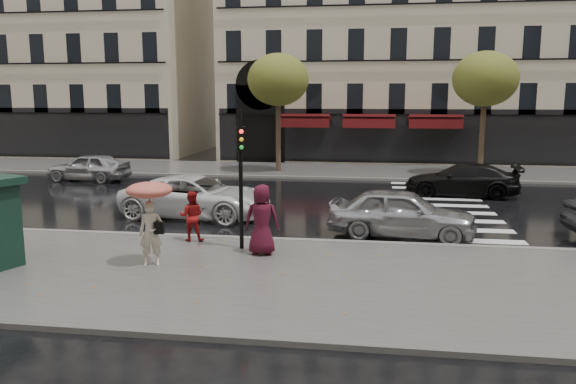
% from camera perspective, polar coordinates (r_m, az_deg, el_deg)
% --- Properties ---
extents(ground, '(160.00, 160.00, 0.00)m').
position_cam_1_polar(ground, '(14.15, -4.69, -8.17)').
color(ground, black).
rests_on(ground, ground).
extents(near_sidewalk, '(90.00, 7.00, 0.12)m').
position_cam_1_polar(near_sidewalk, '(13.67, -5.17, -8.57)').
color(near_sidewalk, '#474744').
rests_on(near_sidewalk, ground).
extents(far_sidewalk, '(90.00, 6.00, 0.12)m').
position_cam_1_polar(far_sidewalk, '(32.54, 2.78, 2.21)').
color(far_sidewalk, '#474744').
rests_on(far_sidewalk, ground).
extents(near_kerb, '(90.00, 0.25, 0.14)m').
position_cam_1_polar(near_kerb, '(16.95, -2.43, -4.86)').
color(near_kerb, slate).
rests_on(near_kerb, ground).
extents(far_kerb, '(90.00, 0.25, 0.14)m').
position_cam_1_polar(far_kerb, '(29.58, 2.23, 1.47)').
color(far_kerb, slate).
rests_on(far_kerb, ground).
extents(zebra_crossing, '(3.60, 11.75, 0.01)m').
position_cam_1_polar(zebra_crossing, '(23.31, 15.35, -1.31)').
color(zebra_crossing, silver).
rests_on(zebra_crossing, ground).
extents(bldg_far_left, '(24.00, 14.00, 22.90)m').
position_cam_1_polar(bldg_far_left, '(50.34, -22.75, 17.02)').
color(bldg_far_left, '#B7A88C').
rests_on(bldg_far_left, ground).
extents(tree_far_left, '(3.40, 3.40, 6.64)m').
position_cam_1_polar(tree_far_left, '(31.53, -1.01, 11.29)').
color(tree_far_left, '#38281C').
rests_on(tree_far_left, ground).
extents(tree_far_right, '(3.40, 3.40, 6.64)m').
position_cam_1_polar(tree_far_right, '(31.68, 19.41, 10.74)').
color(tree_far_right, '#38281C').
rests_on(tree_far_right, ground).
extents(woman_umbrella, '(1.14, 1.14, 2.20)m').
position_cam_1_polar(woman_umbrella, '(14.37, -13.83, -1.68)').
color(woman_umbrella, beige).
rests_on(woman_umbrella, near_sidewalk).
extents(woman_red, '(0.79, 0.66, 1.48)m').
position_cam_1_polar(woman_red, '(16.70, -9.78, -2.42)').
color(woman_red, maroon).
rests_on(woman_red, near_sidewalk).
extents(man_burgundy, '(0.96, 0.65, 1.91)m').
position_cam_1_polar(man_burgundy, '(15.05, -2.67, -2.81)').
color(man_burgundy, '#430D1D').
rests_on(man_burgundy, near_sidewalk).
extents(traffic_light, '(0.28, 0.38, 3.84)m').
position_cam_1_polar(traffic_light, '(15.35, -4.81, 2.63)').
color(traffic_light, black).
rests_on(traffic_light, near_sidewalk).
extents(car_silver, '(4.67, 2.30, 1.53)m').
position_cam_1_polar(car_silver, '(17.71, 11.47, -2.09)').
color(car_silver, '#9B9B9F').
rests_on(car_silver, ground).
extents(car_white, '(5.62, 3.03, 1.50)m').
position_cam_1_polar(car_white, '(20.49, -9.30, -0.47)').
color(car_white, white).
rests_on(car_white, ground).
extents(car_black, '(4.99, 2.36, 1.41)m').
position_cam_1_polar(car_black, '(25.67, 17.24, 1.18)').
color(car_black, black).
rests_on(car_black, ground).
extents(car_far_silver, '(4.31, 2.01, 1.43)m').
position_cam_1_polar(car_far_silver, '(30.54, -19.58, 2.39)').
color(car_far_silver, '#A2A2A7').
rests_on(car_far_silver, ground).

